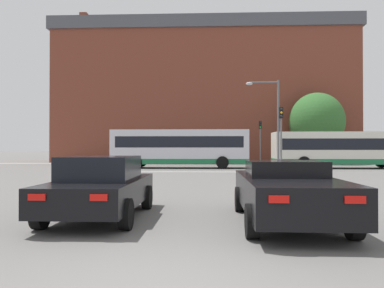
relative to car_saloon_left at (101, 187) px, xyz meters
The scene contains 12 objects.
stop_line_strip 17.28m from the car_saloon_left, 83.32° to the left, with size 8.92×0.30×0.01m, color silver.
far_pavement 30.49m from the car_saloon_left, 86.22° to the left, with size 69.91×2.50×0.01m, color gray.
brick_civic_building 39.13m from the car_saloon_left, 86.86° to the left, with size 35.87×10.90×18.33m.
car_saloon_left is the anchor object (origin of this frame).
car_roadster_right 4.28m from the car_saloon_left, ahead, with size 2.08×4.80×1.37m.
bus_crossing_lead 22.20m from the car_saloon_left, 89.36° to the left, with size 11.21×2.66×3.15m.
bus_crossing_trailing 26.16m from the car_saloon_left, 58.45° to the left, with size 11.42×2.68×2.96m.
traffic_light_far_right 31.20m from the car_saloon_left, 75.12° to the left, with size 0.26×0.31×4.46m.
traffic_light_near_right 20.05m from the car_saloon_left, 66.86° to the left, with size 0.26×0.31×4.59m.
street_lamp_junction 20.77m from the car_saloon_left, 69.07° to the left, with size 2.47×0.36×6.70m.
pedestrian_waiting 30.73m from the car_saloon_left, 84.73° to the left, with size 0.44×0.44×1.75m.
tree_by_building 34.01m from the car_saloon_left, 65.60° to the left, with size 5.68×5.68×7.44m.
Camera 1 is at (0.51, -4.12, 1.65)m, focal length 35.00 mm.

